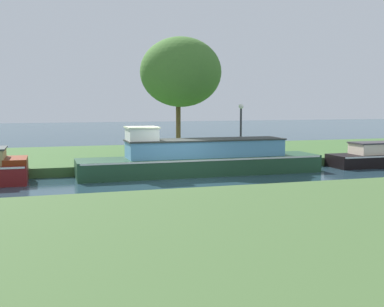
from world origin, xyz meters
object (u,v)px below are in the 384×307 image
object	(u,v)px
black_cruiser	(373,156)
lamp_post	(241,123)
mooring_post_near	(155,154)
willow_tree_left	(181,72)
forest_narrowboat	(200,159)

from	to	relation	value
black_cruiser	lamp_post	distance (m)	6.52
mooring_post_near	lamp_post	bearing A→B (deg)	12.36
black_cruiser	willow_tree_left	size ratio (longest dim) A/B	0.69
black_cruiser	willow_tree_left	xyz separation A→B (m)	(-8.44, 4.01, 4.08)
black_cruiser	mooring_post_near	xyz separation A→B (m)	(-10.41, 1.24, 0.32)
willow_tree_left	lamp_post	bearing A→B (deg)	-35.54
black_cruiser	mooring_post_near	bearing A→B (deg)	173.23
mooring_post_near	willow_tree_left	bearing A→B (deg)	54.66
black_cruiser	mooring_post_near	world-z (taller)	mooring_post_near
forest_narrowboat	mooring_post_near	world-z (taller)	forest_narrowboat
forest_narrowboat	mooring_post_near	bearing A→B (deg)	144.03
forest_narrowboat	willow_tree_left	world-z (taller)	willow_tree_left
forest_narrowboat	black_cruiser	size ratio (longest dim) A/B	2.57
lamp_post	willow_tree_left	bearing A→B (deg)	144.46
mooring_post_near	black_cruiser	bearing A→B (deg)	-6.77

